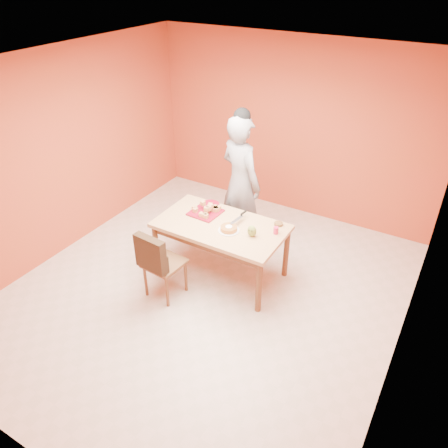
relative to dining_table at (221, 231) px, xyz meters
The scene contains 17 objects.
floor 0.79m from the dining_table, 85.88° to the right, with size 5.00×5.00×0.00m, color beige.
ceiling 2.08m from the dining_table, 85.88° to the right, with size 5.00×5.00×0.00m, color silver.
wall_back 2.19m from the dining_table, 89.16° to the left, with size 4.50×4.50×0.00m, color #B54129.
wall_left 2.36m from the dining_table, 169.18° to the right, with size 5.00×5.00×0.00m, color #B54129.
wall_right 2.42m from the dining_table, 10.54° to the right, with size 5.00×5.00×0.00m, color #B54129.
dining_table is the anchor object (origin of this frame).
dining_chair 0.82m from the dining_table, 118.72° to the right, with size 0.46×0.53×0.94m.
pastry_pile 0.38m from the dining_table, 156.39° to the left, with size 0.33×0.33×0.11m, color tan, non-canonical shape.
person 0.86m from the dining_table, 101.14° to the left, with size 0.70×0.46×1.91m, color gray.
pastry_platter 0.36m from the dining_table, 156.39° to the left, with size 0.37×0.37×0.02m, color maroon.
red_dinner_plate 0.52m from the dining_table, 136.88° to the left, with size 0.25×0.25×0.01m, color maroon.
white_cake_plate 0.20m from the dining_table, 25.19° to the right, with size 0.26×0.26×0.01m, color white.
sponge_cake 0.22m from the dining_table, 25.19° to the right, with size 0.20×0.20×0.05m, color #C67D33.
cake_server 0.25m from the dining_table, 32.78° to the left, with size 0.05×0.24×0.01m, color silver.
egg_ornament 0.48m from the dining_table, ahead, with size 0.11×0.09×0.14m, color olive.
magenta_glass 0.70m from the dining_table, 13.52° to the left, with size 0.06×0.06×0.09m, color #D21F52.
checker_tin 0.72m from the dining_table, 29.43° to the left, with size 0.11×0.11×0.03m, color #311C0D.
Camera 1 is at (2.32, -3.49, 3.64)m, focal length 35.00 mm.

